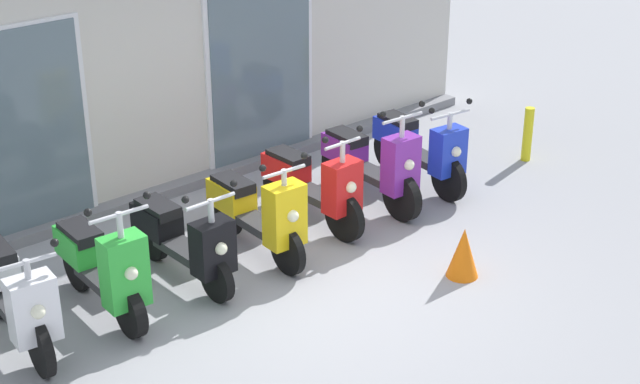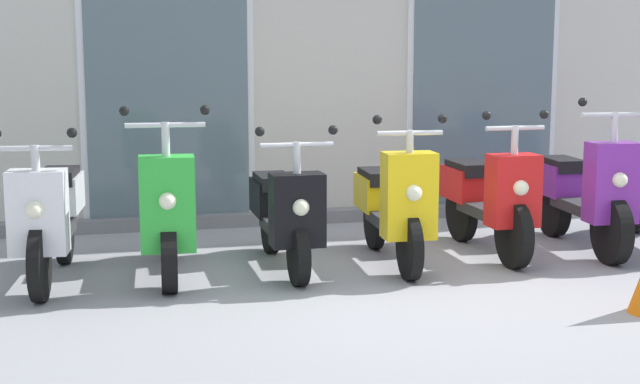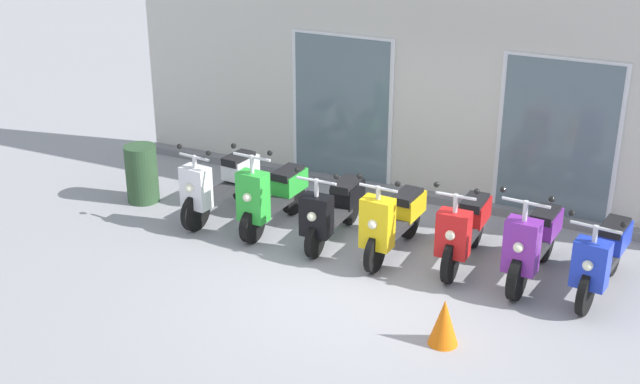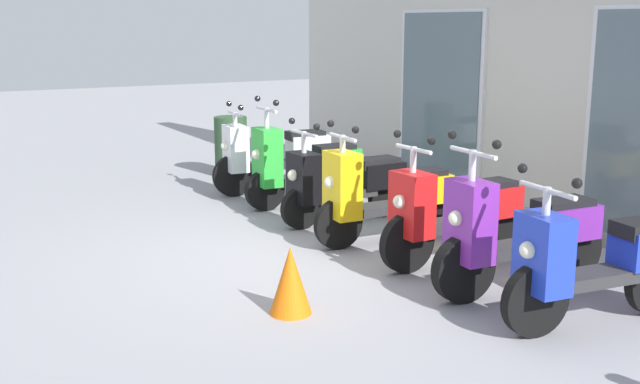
% 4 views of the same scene
% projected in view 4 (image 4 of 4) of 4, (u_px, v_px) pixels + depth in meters
% --- Properties ---
extents(ground_plane, '(40.00, 40.00, 0.00)m').
position_uv_depth(ground_plane, '(309.00, 254.00, 7.21)').
color(ground_plane, '#939399').
extents(storefront_facade, '(10.06, 0.50, 3.82)m').
position_uv_depth(storefront_facade, '(546.00, 51.00, 8.22)').
color(storefront_facade, beige).
rests_on(storefront_facade, ground_plane).
extents(scooter_white, '(0.56, 1.64, 1.17)m').
position_uv_depth(scooter_white, '(274.00, 154.00, 9.72)').
color(scooter_white, black).
rests_on(scooter_white, ground_plane).
extents(scooter_green, '(0.61, 1.52, 1.31)m').
position_uv_depth(scooter_green, '(302.00, 166.00, 9.00)').
color(scooter_green, black).
rests_on(scooter_green, ground_plane).
extents(scooter_black, '(0.60, 1.54, 1.15)m').
position_uv_depth(scooter_black, '(345.00, 182.00, 8.27)').
color(scooter_black, black).
rests_on(scooter_black, ground_plane).
extents(scooter_yellow, '(0.56, 1.58, 1.22)m').
position_uv_depth(scooter_yellow, '(384.00, 194.00, 7.50)').
color(scooter_yellow, black).
rests_on(scooter_yellow, ground_plane).
extents(scooter_red, '(0.55, 1.59, 1.23)m').
position_uv_depth(scooter_red, '(454.00, 212.00, 6.84)').
color(scooter_red, black).
rests_on(scooter_red, ground_plane).
extents(scooter_purple, '(0.62, 1.66, 1.32)m').
position_uv_depth(scooter_purple, '(519.00, 234.00, 6.10)').
color(scooter_purple, black).
rests_on(scooter_purple, ground_plane).
extents(scooter_blue, '(0.62, 1.62, 1.18)m').
position_uv_depth(scooter_blue, '(599.00, 261.00, 5.43)').
color(scooter_blue, black).
rests_on(scooter_blue, ground_plane).
extents(traffic_cone, '(0.32, 0.32, 0.52)m').
position_uv_depth(traffic_cone, '(290.00, 280.00, 5.69)').
color(traffic_cone, orange).
rests_on(traffic_cone, ground_plane).
extents(trash_bin, '(0.46, 0.46, 0.84)m').
position_uv_depth(trash_bin, '(231.00, 146.00, 10.83)').
color(trash_bin, '#2D4C2D').
rests_on(trash_bin, ground_plane).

